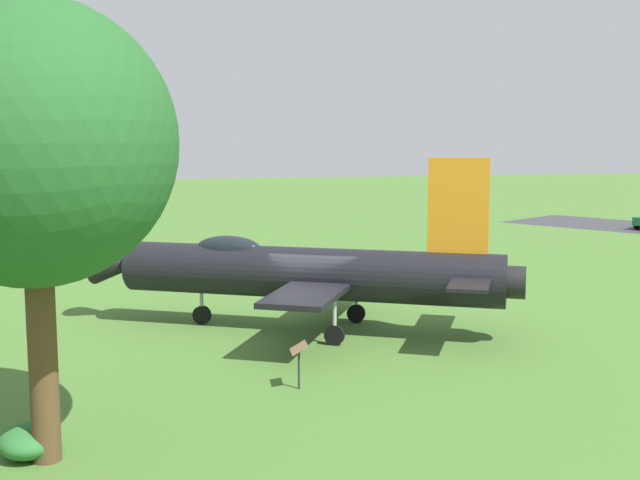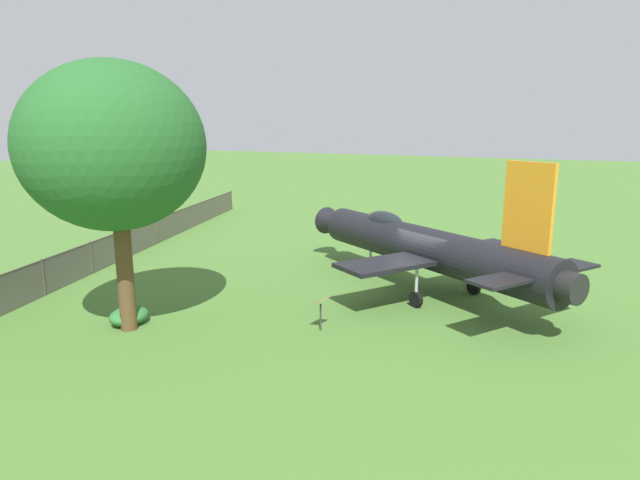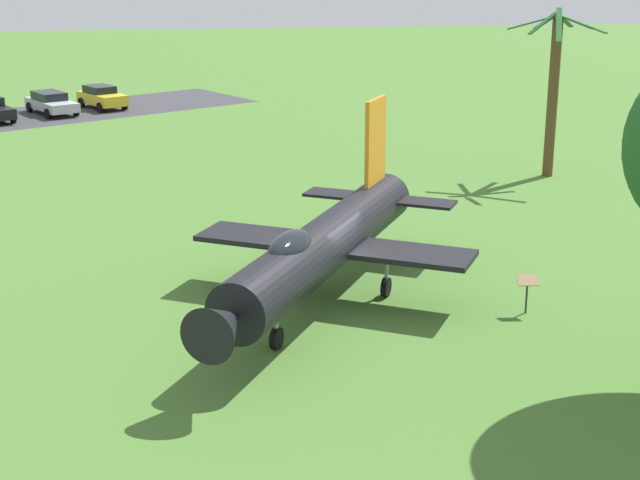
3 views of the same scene
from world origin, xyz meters
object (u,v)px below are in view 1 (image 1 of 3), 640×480
shade_tree (33,144)px  info_plaque (299,354)px  display_jet (297,271)px  shrub_near_fence (29,441)px

shade_tree → info_plaque: 8.11m
display_jet → info_plaque: (5.82, -1.33, -1.04)m
shade_tree → shrub_near_fence: size_ratio=6.24×
display_jet → info_plaque: 6.06m
display_jet → info_plaque: display_jet is taller
shrub_near_fence → shade_tree: bearing=48.1°
info_plaque → display_jet: bearing=167.1°
shrub_near_fence → info_plaque: bearing=114.3°
shade_tree → shrub_near_fence: shade_tree is taller
display_jet → shade_tree: 11.89m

